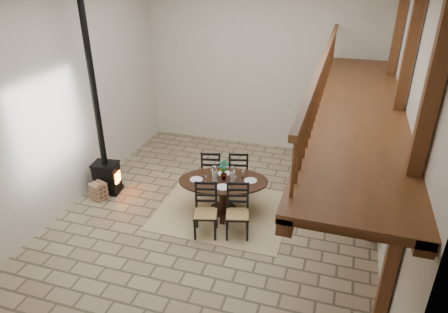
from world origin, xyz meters
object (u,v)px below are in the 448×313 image
(dining_table, at_px, (223,194))
(wood_stove, at_px, (103,151))
(log_basket, at_px, (108,181))
(log_stack, at_px, (99,191))

(dining_table, distance_m, wood_stove, 3.13)
(wood_stove, distance_m, log_basket, 0.98)
(wood_stove, relative_size, log_stack, 11.20)
(dining_table, bearing_deg, log_basket, 161.88)
(dining_table, distance_m, log_stack, 3.11)
(wood_stove, height_order, log_stack, wood_stove)
(dining_table, bearing_deg, log_stack, 172.30)
(dining_table, xyz_separation_m, log_basket, (-3.18, 0.17, -0.29))
(dining_table, height_order, log_stack, dining_table)
(log_basket, xyz_separation_m, log_stack, (0.10, -0.57, 0.04))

